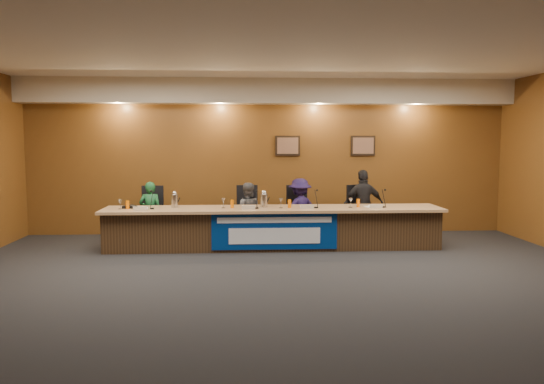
{
  "coord_description": "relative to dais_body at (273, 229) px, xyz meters",
  "views": [
    {
      "loc": [
        -0.58,
        -7.14,
        1.97
      ],
      "look_at": [
        -0.02,
        2.41,
        1.03
      ],
      "focal_mm": 35.0,
      "sensor_mm": 36.0,
      "label": 1
    }
  ],
  "objects": [
    {
      "name": "floor",
      "position": [
        0.0,
        -2.4,
        -0.35
      ],
      "size": [
        10.0,
        10.0,
        0.0
      ],
      "primitive_type": "plane",
      "color": "black",
      "rests_on": "ground"
    },
    {
      "name": "ceiling",
      "position": [
        0.0,
        -2.4,
        2.85
      ],
      "size": [
        10.0,
        8.0,
        0.04
      ],
      "primitive_type": "cube",
      "color": "silver",
      "rests_on": "wall_back"
    },
    {
      "name": "wall_back",
      "position": [
        0.0,
        1.6,
        1.25
      ],
      "size": [
        10.0,
        0.04,
        3.2
      ],
      "primitive_type": "cube",
      "color": "brown",
      "rests_on": "floor"
    },
    {
      "name": "soffit",
      "position": [
        0.0,
        1.35,
        2.6
      ],
      "size": [
        10.0,
        0.5,
        0.5
      ],
      "primitive_type": "cube",
      "color": "beige",
      "rests_on": "wall_back"
    },
    {
      "name": "dais_body",
      "position": [
        0.0,
        0.0,
        0.0
      ],
      "size": [
        6.0,
        0.8,
        0.7
      ],
      "primitive_type": "cube",
      "color": "#3B2817",
      "rests_on": "floor"
    },
    {
      "name": "dais_top",
      "position": [
        0.0,
        -0.05,
        0.38
      ],
      "size": [
        6.1,
        0.95,
        0.05
      ],
      "primitive_type": "cube",
      "color": "#A77F56",
      "rests_on": "dais_body"
    },
    {
      "name": "banner",
      "position": [
        0.0,
        -0.41,
        0.03
      ],
      "size": [
        2.2,
        0.02,
        0.65
      ],
      "primitive_type": "cube",
      "color": "navy",
      "rests_on": "dais_body"
    },
    {
      "name": "banner_text_upper",
      "position": [
        0.0,
        -0.43,
        0.23
      ],
      "size": [
        2.0,
        0.01,
        0.1
      ],
      "primitive_type": "cube",
      "color": "silver",
      "rests_on": "banner"
    },
    {
      "name": "banner_text_lower",
      "position": [
        0.0,
        -0.43,
        -0.05
      ],
      "size": [
        1.6,
        0.01,
        0.28
      ],
      "primitive_type": "cube",
      "color": "silver",
      "rests_on": "banner"
    },
    {
      "name": "wall_photo_left",
      "position": [
        0.4,
        1.57,
        1.5
      ],
      "size": [
        0.52,
        0.04,
        0.42
      ],
      "primitive_type": "cube",
      "color": "black",
      "rests_on": "wall_back"
    },
    {
      "name": "wall_photo_right",
      "position": [
        2.0,
        1.57,
        1.5
      ],
      "size": [
        0.52,
        0.04,
        0.42
      ],
      "primitive_type": "cube",
      "color": "black",
      "rests_on": "wall_back"
    },
    {
      "name": "panelist_a",
      "position": [
        -2.32,
        0.65,
        0.24
      ],
      "size": [
        0.44,
        0.29,
        1.18
      ],
      "primitive_type": "imported",
      "rotation": [
        0.0,
        0.0,
        3.12
      ],
      "color": "#17532B",
      "rests_on": "floor"
    },
    {
      "name": "panelist_b",
      "position": [
        -0.47,
        0.65,
        0.22
      ],
      "size": [
        0.59,
        0.48,
        1.15
      ],
      "primitive_type": "imported",
      "rotation": [
        0.0,
        0.0,
        3.06
      ],
      "color": "#4D4D52",
      "rests_on": "floor"
    },
    {
      "name": "panelist_c",
      "position": [
        0.56,
        0.65,
        0.26
      ],
      "size": [
        0.91,
        0.74,
        1.23
      ],
      "primitive_type": "imported",
      "rotation": [
        0.0,
        0.0,
        3.56
      ],
      "color": "#1A113C",
      "rests_on": "floor"
    },
    {
      "name": "panelist_d",
      "position": [
        1.81,
        0.65,
        0.35
      ],
      "size": [
        0.83,
        0.37,
        1.39
      ],
      "primitive_type": "imported",
      "rotation": [
        0.0,
        0.0,
        3.18
      ],
      "color": "black",
      "rests_on": "floor"
    },
    {
      "name": "office_chair_a",
      "position": [
        -2.32,
        0.75,
        0.13
      ],
      "size": [
        0.49,
        0.49,
        0.08
      ],
      "primitive_type": "cube",
      "rotation": [
        0.0,
        0.0,
        0.02
      ],
      "color": "black",
      "rests_on": "floor"
    },
    {
      "name": "office_chair_b",
      "position": [
        -0.47,
        0.75,
        0.13
      ],
      "size": [
        0.49,
        0.49,
        0.08
      ],
      "primitive_type": "cube",
      "rotation": [
        0.0,
        0.0,
        -0.02
      ],
      "color": "black",
      "rests_on": "floor"
    },
    {
      "name": "office_chair_c",
      "position": [
        0.56,
        0.75,
        0.13
      ],
      "size": [
        0.54,
        0.54,
        0.08
      ],
      "primitive_type": "cube",
      "rotation": [
        0.0,
        0.0,
        0.13
      ],
      "color": "black",
      "rests_on": "floor"
    },
    {
      "name": "office_chair_d",
      "position": [
        1.81,
        0.75,
        0.13
      ],
      "size": [
        0.63,
        0.63,
        0.08
      ],
      "primitive_type": "cube",
      "rotation": [
        0.0,
        0.0,
        0.41
      ],
      "color": "black",
      "rests_on": "floor"
    },
    {
      "name": "nameplate_a",
      "position": [
        -2.33,
        -0.32,
        0.45
      ],
      "size": [
        0.24,
        0.08,
        0.1
      ],
      "primitive_type": "cube",
      "rotation": [
        0.31,
        0.0,
        0.0
      ],
      "color": "white",
      "rests_on": "dais_top"
    },
    {
      "name": "microphone_a",
      "position": [
        -2.16,
        -0.12,
        0.41
      ],
      "size": [
        0.07,
        0.07,
        0.02
      ],
      "primitive_type": "cylinder",
      "color": "black",
      "rests_on": "dais_top"
    },
    {
      "name": "juice_glass_a",
      "position": [
        -2.59,
        -0.09,
        0.47
      ],
      "size": [
        0.06,
        0.06,
        0.15
      ],
      "primitive_type": "cylinder",
      "color": "orange",
      "rests_on": "dais_top"
    },
    {
      "name": "water_glass_a",
      "position": [
        -2.71,
        -0.12,
        0.49
      ],
      "size": [
        0.08,
        0.08,
        0.18
      ],
      "primitive_type": "cylinder",
      "color": "silver",
      "rests_on": "dais_top"
    },
    {
      "name": "nameplate_b",
      "position": [
        -0.45,
        -0.29,
        0.45
      ],
      "size": [
        0.24,
        0.08,
        0.1
      ],
      "primitive_type": "cube",
      "rotation": [
        0.31,
        0.0,
        0.0
      ],
      "color": "white",
      "rests_on": "dais_top"
    },
    {
      "name": "microphone_b",
      "position": [
        -0.31,
        -0.17,
        0.41
      ],
      "size": [
        0.07,
        0.07,
        0.02
      ],
      "primitive_type": "cylinder",
      "color": "black",
      "rests_on": "dais_top"
    },
    {
      "name": "juice_glass_b",
      "position": [
        -0.74,
        -0.06,
        0.47
      ],
      "size": [
        0.06,
        0.06,
        0.15
      ],
      "primitive_type": "cylinder",
      "color": "orange",
      "rests_on": "dais_top"
    },
    {
      "name": "water_glass_b",
      "position": [
        -0.9,
        -0.07,
        0.49
      ],
      "size": [
        0.08,
        0.08,
        0.18
      ],
      "primitive_type": "cylinder",
      "color": "silver",
      "rests_on": "dais_top"
    },
    {
      "name": "nameplate_c",
      "position": [
        0.59,
        -0.27,
        0.45
      ],
      "size": [
        0.24,
        0.08,
        0.1
      ],
      "primitive_type": "cube",
      "rotation": [
        0.31,
        0.0,
        0.0
      ],
      "color": "white",
      "rests_on": "dais_top"
    },
    {
      "name": "microphone_c",
      "position": [
        0.76,
        -0.16,
        0.41
      ],
      "size": [
        0.07,
        0.07,
        0.02
      ],
      "primitive_type": "cylinder",
      "color": "black",
      "rests_on": "dais_top"
    },
    {
      "name": "juice_glass_c",
      "position": [
        0.29,
        -0.09,
        0.47
      ],
      "size": [
        0.06,
        0.06,
        0.15
      ],
      "primitive_type": "cylinder",
      "color": "orange",
      "rests_on": "dais_top"
    },
    {
      "name": "water_glass_c",
      "position": [
        0.13,
        -0.13,
        0.49
      ],
      "size": [
        0.08,
        0.08,
        0.18
      ],
      "primitive_type": "cylinder",
      "color": "silver",
      "rests_on": "dais_top"
    },
    {
      "name": "nameplate_d",
      "position": [
        1.83,
        -0.26,
        0.45
      ],
      "size": [
        0.24,
        0.08,
        0.1
      ],
      "primitive_type": "cube",
      "rotation": [
        0.31,
        0.0,
        0.0
      ],
      "color": "white",
      "rests_on": "dais_top"
    },
    {
      "name": "microphone_d",
      "position": [
        1.99,
        -0.15,
        0.41
      ],
      "size": [
        0.07,
        0.07,
        0.02
      ],
      "primitive_type": "cylinder",
      "color": "black",
      "rests_on": "dais_top"
    },
    {
      "name": "juice_glass_d",
      "position": [
        1.55,
        -0.08,
        0.47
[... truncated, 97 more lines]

